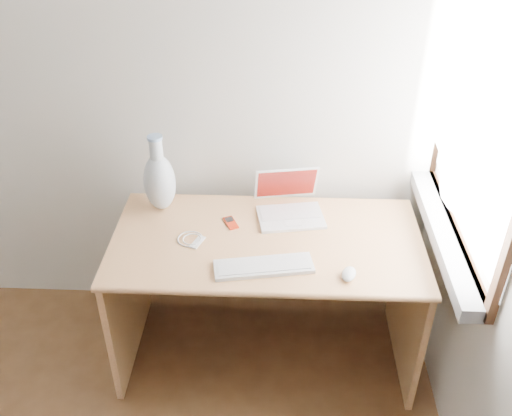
{
  "coord_description": "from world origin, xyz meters",
  "views": [
    {
      "loc": [
        1.01,
        -0.6,
        2.18
      ],
      "look_at": [
        0.92,
        1.35,
        0.86
      ],
      "focal_mm": 40.0,
      "sensor_mm": 36.0,
      "label": 1
    }
  ],
  "objects_px": {
    "desk": "(267,263)",
    "external_keyboard": "(264,266)",
    "vase": "(159,180)",
    "laptop": "(291,205)"
  },
  "relations": [
    {
      "from": "external_keyboard",
      "to": "vase",
      "type": "xyz_separation_m",
      "value": [
        -0.48,
        0.41,
        0.14
      ]
    },
    {
      "from": "desk",
      "to": "laptop",
      "type": "xyz_separation_m",
      "value": [
        0.1,
        0.12,
        0.25
      ]
    },
    {
      "from": "external_keyboard",
      "to": "vase",
      "type": "distance_m",
      "value": 0.65
    },
    {
      "from": "desk",
      "to": "vase",
      "type": "xyz_separation_m",
      "value": [
        -0.49,
        0.14,
        0.35
      ]
    },
    {
      "from": "laptop",
      "to": "external_keyboard",
      "type": "distance_m",
      "value": 0.41
    },
    {
      "from": "laptop",
      "to": "vase",
      "type": "height_order",
      "value": "vase"
    },
    {
      "from": "laptop",
      "to": "vase",
      "type": "bearing_deg",
      "value": 168.1
    },
    {
      "from": "vase",
      "to": "desk",
      "type": "bearing_deg",
      "value": -15.82
    },
    {
      "from": "desk",
      "to": "external_keyboard",
      "type": "distance_m",
      "value": 0.34
    },
    {
      "from": "desk",
      "to": "vase",
      "type": "bearing_deg",
      "value": 164.18
    }
  ]
}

